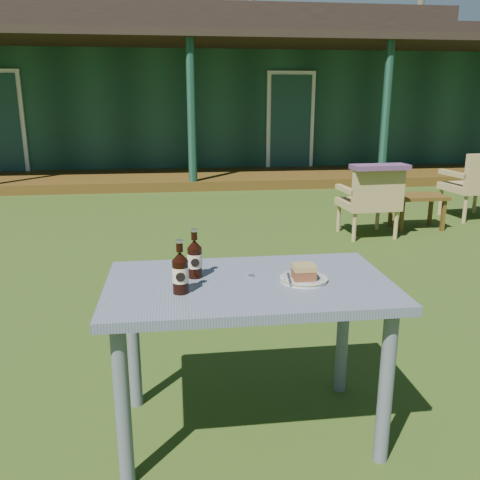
{
  "coord_description": "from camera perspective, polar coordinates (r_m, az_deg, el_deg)",
  "views": [
    {
      "loc": [
        -0.29,
        -3.59,
        1.46
      ],
      "look_at": [
        0.0,
        -1.3,
        0.82
      ],
      "focal_mm": 38.0,
      "sensor_mm": 36.0,
      "label": 1
    }
  ],
  "objects": [
    {
      "name": "cola_bottle_far",
      "position": [
        2.01,
        -6.72,
        -3.59
      ],
      "size": [
        0.06,
        0.07,
        0.22
      ],
      "color": "black",
      "rests_on": "cafe_table"
    },
    {
      "name": "floral_throw",
      "position": [
        5.49,
        15.45,
        7.92
      ],
      "size": [
        0.61,
        0.27,
        0.05
      ],
      "primitive_type": "cube",
      "rotation": [
        0.0,
        0.0,
        3.21
      ],
      "color": "#5A375A",
      "rests_on": "armchair_left"
    },
    {
      "name": "armchair_right",
      "position": [
        7.02,
        25.12,
        5.92
      ],
      "size": [
        0.69,
        0.65,
        0.84
      ],
      "color": "tan",
      "rests_on": "ground"
    },
    {
      "name": "armchair_left",
      "position": [
        5.69,
        14.51,
        4.54
      ],
      "size": [
        0.6,
        0.57,
        0.77
      ],
      "color": "tan",
      "rests_on": "ground"
    },
    {
      "name": "bottle_cap",
      "position": [
        2.2,
        1.3,
        -4.07
      ],
      "size": [
        0.03,
        0.03,
        0.01
      ],
      "primitive_type": "cylinder",
      "color": "silver",
      "rests_on": "cafe_table"
    },
    {
      "name": "ground",
      "position": [
        3.89,
        -2.45,
        -6.6
      ],
      "size": [
        80.0,
        80.0,
        0.0
      ],
      "primitive_type": "plane",
      "color": "#334916"
    },
    {
      "name": "cola_bottle_near",
      "position": [
        2.18,
        -5.11,
        -2.05
      ],
      "size": [
        0.06,
        0.07,
        0.21
      ],
      "color": "black",
      "rests_on": "cafe_table"
    },
    {
      "name": "tree_mid",
      "position": [
        22.58,
        1.27,
        23.83
      ],
      "size": [
        0.28,
        0.28,
        9.5
      ],
      "primitive_type": "cylinder",
      "color": "brown",
      "rests_on": "ground"
    },
    {
      "name": "pavilion",
      "position": [
        12.98,
        -6.26,
        16.02
      ],
      "size": [
        15.8,
        8.3,
        3.45
      ],
      "color": "#163A2B",
      "rests_on": "ground"
    },
    {
      "name": "cake_slice",
      "position": [
        2.14,
        7.17,
        -3.54
      ],
      "size": [
        0.09,
        0.09,
        0.06
      ],
      "color": "brown",
      "rests_on": "plate"
    },
    {
      "name": "fork",
      "position": [
        2.14,
        5.54,
        -4.32
      ],
      "size": [
        0.03,
        0.14,
        0.0
      ],
      "primitive_type": "cube",
      "rotation": [
        0.0,
        0.0,
        -0.13
      ],
      "color": "silver",
      "rests_on": "plate"
    },
    {
      "name": "cafe_table",
      "position": [
        2.18,
        1.01,
        -7.2
      ],
      "size": [
        1.2,
        0.7,
        0.72
      ],
      "color": "slate",
      "rests_on": "ground"
    },
    {
      "name": "side_table",
      "position": [
        6.25,
        19.34,
        4.28
      ],
      "size": [
        0.6,
        0.4,
        0.4
      ],
      "color": "#4F3713",
      "rests_on": "ground"
    },
    {
      "name": "plate",
      "position": [
        2.17,
        7.15,
        -4.34
      ],
      "size": [
        0.2,
        0.2,
        0.01
      ],
      "color": "silver",
      "rests_on": "cafe_table"
    }
  ]
}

